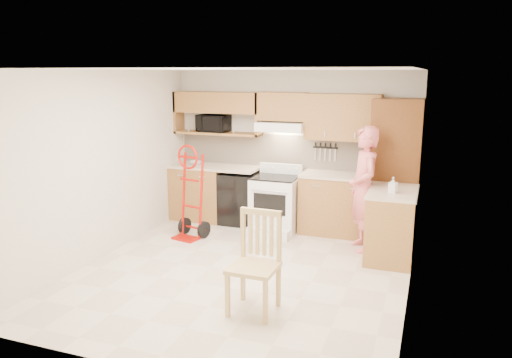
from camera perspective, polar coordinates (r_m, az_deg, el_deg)
The scene contains 28 objects.
floor at distance 6.35m, azimuth -1.56°, elevation -10.75°, with size 4.00×4.50×0.02m, color beige.
ceiling at distance 5.84m, azimuth -1.71°, elevation 12.64°, with size 4.00×4.50×0.02m, color white.
wall_back at distance 8.08m, azimuth 4.26°, elevation 3.53°, with size 4.00×0.02×2.50m, color beige.
wall_front at distance 4.02m, azimuth -13.58°, elevation -5.76°, with size 4.00×0.02×2.50m, color beige.
wall_left at distance 6.95m, azimuth -17.25°, elevation 1.58°, with size 0.02×4.50×2.50m, color beige.
wall_right at distance 5.57m, azimuth 17.98°, elevation -1.01°, with size 0.02×4.50×2.50m, color beige.
backsplash at distance 8.06m, azimuth 4.21°, elevation 3.15°, with size 3.92×0.03×0.55m, color beige.
lower_cab_left at distance 8.50m, azimuth -6.51°, elevation -1.58°, with size 0.90×0.60×0.90m, color #A47034.
dishwasher at distance 8.21m, azimuth -1.81°, elevation -2.18°, with size 0.60×0.60×0.85m, color black.
lower_cab_right at distance 7.77m, azimuth 9.45°, elevation -3.00°, with size 1.14×0.60×0.90m, color #A47034.
countertop_left at distance 8.28m, azimuth -4.73°, elevation 1.41°, with size 1.50×0.63×0.04m, color beige.
countertop_right at distance 7.66m, azimuth 9.58°, elevation 0.40°, with size 1.14×0.63×0.04m, color beige.
cab_return_right at distance 6.90m, azimuth 15.35°, elevation -5.22°, with size 0.60×1.00×0.90m, color #A47034.
countertop_return at distance 6.78m, azimuth 15.58°, elevation -1.43°, with size 0.63×1.00×0.04m, color beige.
pantry_tall at distance 7.54m, azimuth 15.75°, elevation 0.92°, with size 0.70×0.60×2.10m, color brown.
upper_cab_left at distance 8.27m, azimuth -4.46°, elevation 8.81°, with size 1.50×0.33×0.34m, color #A47034.
upper_shelf_mw at distance 8.31m, azimuth -4.41°, elevation 5.30°, with size 1.50×0.33×0.04m, color #A47034.
upper_cab_center at distance 7.87m, azimuth 3.14°, elevation 8.37°, with size 0.76×0.33×0.44m, color #A47034.
upper_cab_right at distance 7.66m, azimuth 9.99°, elevation 7.05°, with size 1.14×0.33×0.70m, color #A47034.
range_hood at distance 7.84m, azimuth 2.98°, elevation 6.08°, with size 0.76×0.46×0.14m, color white.
knife_strip at distance 7.90m, azimuth 8.00°, elevation 3.17°, with size 0.40×0.05×0.29m, color black, non-canonical shape.
microwave at distance 8.33m, azimuth -4.94°, elevation 6.43°, with size 0.51×0.35×0.28m, color black.
range at distance 7.71m, azimuth 2.13°, elevation -2.43°, with size 0.70×0.93×1.04m, color white, non-canonical shape.
person at distance 7.02m, azimuth 12.32°, elevation -1.15°, with size 0.64×0.42×1.75m, color #DE696B.
hand_truck at distance 7.47m, azimuth -7.76°, elevation -2.02°, with size 0.51×0.46×1.29m, color #AE0F06, non-canonical shape.
dining_chair at distance 5.17m, azimuth -0.28°, elevation -9.77°, with size 0.48×0.52×1.06m, color tan, non-canonical shape.
soap_bottle at distance 6.60m, azimuth 15.53°, elevation -0.68°, with size 0.09×0.10×0.21m, color white.
bowl at distance 8.42m, azimuth -6.97°, elevation 1.87°, with size 0.21×0.21×0.05m, color white.
Camera 1 is at (2.15, -5.43, 2.47)m, focal length 34.65 mm.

